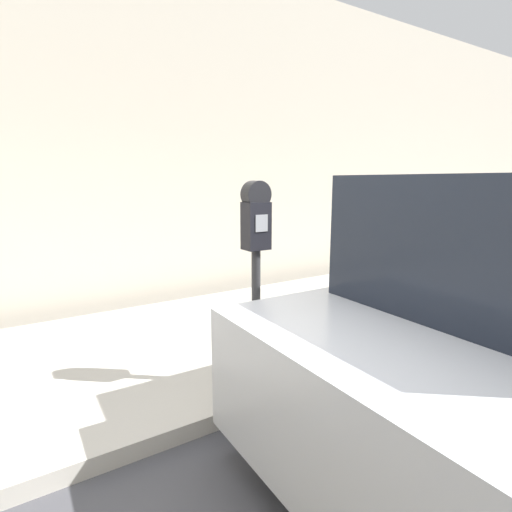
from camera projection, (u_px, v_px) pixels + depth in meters
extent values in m
plane|color=#47474C|center=(291.00, 502.00, 2.23)|extent=(60.00, 60.00, 0.00)
cube|color=#BCB7AD|center=(158.00, 352.00, 4.04)|extent=(24.00, 2.80, 0.13)
cube|color=beige|center=(102.00, 134.00, 5.15)|extent=(24.00, 0.30, 4.72)
cylinder|color=#2D2D30|center=(256.00, 318.00, 3.19)|extent=(0.07, 0.07, 1.12)
cube|color=black|center=(256.00, 226.00, 3.05)|extent=(0.19, 0.15, 0.36)
cube|color=gray|center=(262.00, 223.00, 2.98)|extent=(0.11, 0.01, 0.13)
cylinder|color=black|center=(256.00, 194.00, 3.01)|extent=(0.21, 0.12, 0.21)
cylinder|color=black|center=(330.00, 382.00, 2.92)|extent=(0.65, 0.23, 0.65)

